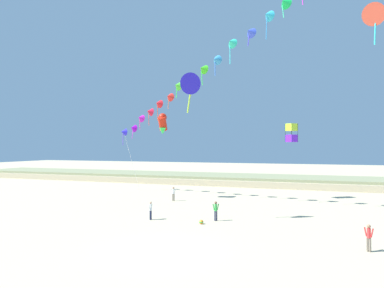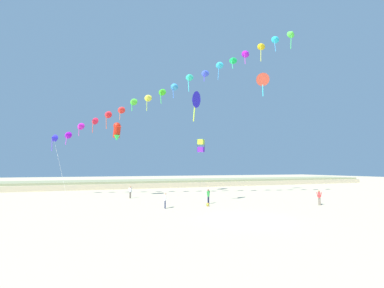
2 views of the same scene
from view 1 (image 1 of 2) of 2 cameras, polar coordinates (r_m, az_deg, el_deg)
name	(u,v)px [view 1 (image 1 of 2)]	position (r m, az deg, el deg)	size (l,w,h in m)	color
ground_plane	(162,250)	(22.64, -5.03, -17.16)	(240.00, 240.00, 0.00)	#C1B28E
dune_ridge	(260,180)	(61.53, 11.29, -5.92)	(120.00, 12.63, 1.47)	tan
person_near_left	(173,193)	(41.77, -3.12, -8.13)	(0.58, 0.27, 1.68)	#726656
person_near_right	(151,209)	(31.31, -6.91, -10.73)	(0.22, 0.57, 1.63)	#282D4C
person_mid_center	(369,236)	(24.50, 27.38, -13.45)	(0.56, 0.35, 1.69)	#726656
person_far_left	(216,210)	(30.68, 3.98, -10.85)	(0.56, 0.38, 1.71)	#282D4C
kite_banner_string	(211,62)	(39.62, 3.10, 13.48)	(33.37, 17.31, 24.16)	#2C25DC
large_kite_low_lead	(189,84)	(30.47, -0.45, 10.01)	(2.03, 1.91, 3.57)	#281ECA
large_kite_mid_trail	(291,133)	(44.64, 16.25, 1.80)	(1.54, 1.54, 2.31)	#6B20E4
large_kite_high_solo	(163,123)	(43.33, -4.91, 3.54)	(1.15, 1.75, 2.64)	red
large_kite_outer_drift	(375,14)	(39.34, 28.19, 18.58)	(2.67, 2.39, 4.16)	#E24A33
beach_ball	(201,222)	(29.55, 1.55, -12.85)	(0.36, 0.36, 0.36)	orange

